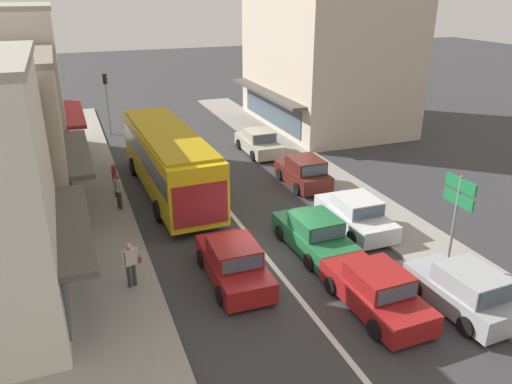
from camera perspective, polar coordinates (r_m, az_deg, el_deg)
name	(u,v)px	position (r m, az deg, el deg)	size (l,w,h in m)	color
ground_plane	(266,257)	(19.25, 1.13, -7.39)	(140.00, 140.00, 0.00)	#353538
lane_centre_line	(233,215)	(22.59, -2.70, -2.67)	(0.20, 28.00, 0.01)	silver
sidewalk_left	(72,219)	(23.46, -20.29, -2.96)	(5.20, 44.00, 0.14)	gray
kerb_right	(332,181)	(26.61, 8.66, 1.21)	(2.80, 44.00, 0.12)	gray
building_right_far	(326,57)	(37.28, 7.98, 15.04)	(9.44, 12.21, 9.85)	beige
city_bus	(168,157)	(24.70, -9.99, 3.93)	(2.95, 10.92, 3.23)	yellow
sedan_queue_gap_filler	(314,235)	(19.55, 6.68, -4.86)	(1.98, 4.24, 1.47)	#1E6638
sedan_queue_far_back	(234,263)	(17.54, -2.56, -8.12)	(1.97, 4.24, 1.47)	maroon
sedan_behind_bus_near	(376,291)	(16.51, 13.56, -10.94)	(1.97, 4.24, 1.47)	maroon
parked_hatchback_kerb_front	(464,291)	(17.27, 22.63, -10.40)	(1.93, 3.76, 1.54)	#9EA3A8
parked_sedan_kerb_second	(355,215)	(21.48, 11.29, -2.55)	(1.92, 4.21, 1.47)	silver
parked_hatchback_kerb_third	(304,173)	(25.81, 5.46, 2.23)	(1.84, 3.71, 1.54)	#561E19
parked_sedan_kerb_rear	(259,143)	(30.89, 0.32, 5.65)	(1.92, 4.21, 1.47)	#B7B29E
traffic_light_downstreet	(106,94)	(35.98, -16.75, 10.73)	(0.33, 0.24, 4.20)	gray
directional_road_sign	(458,200)	(18.68, 22.11, -0.88)	(0.10, 1.40, 3.60)	gray
pedestrian_with_handbag_near	(131,262)	(17.32, -14.14, -7.75)	(0.65, 0.37, 1.63)	#333338
pedestrian_browsing_midblock	(115,178)	(24.86, -15.86, 1.53)	(0.24, 0.57, 1.63)	#4C4742
pedestrian_far_walker	(118,189)	(23.44, -15.47, 0.29)	(0.32, 0.55, 1.63)	#333338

